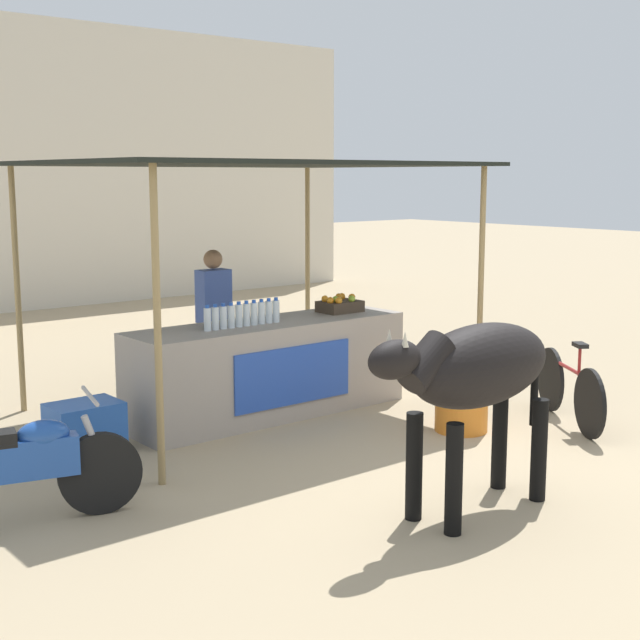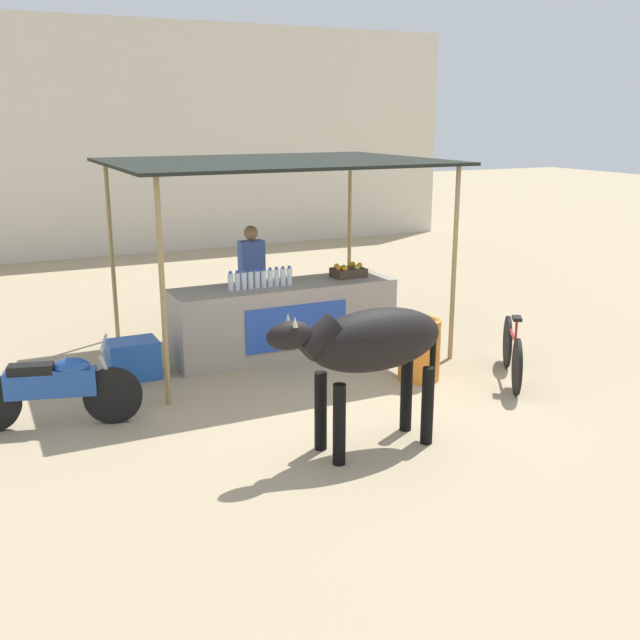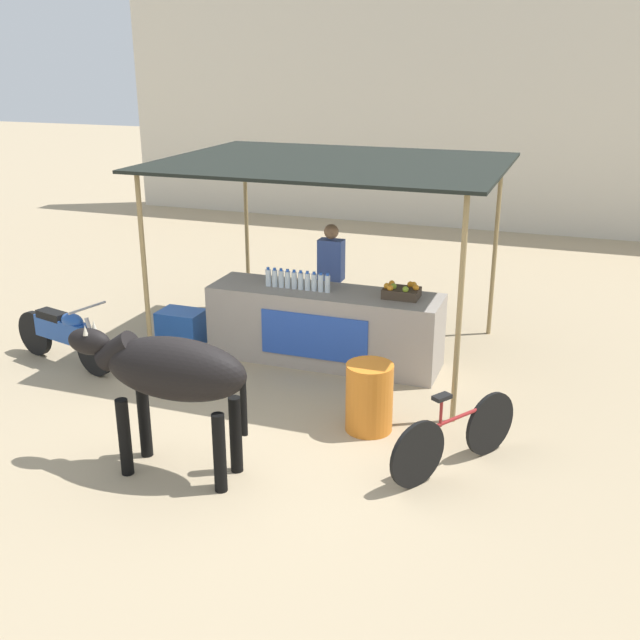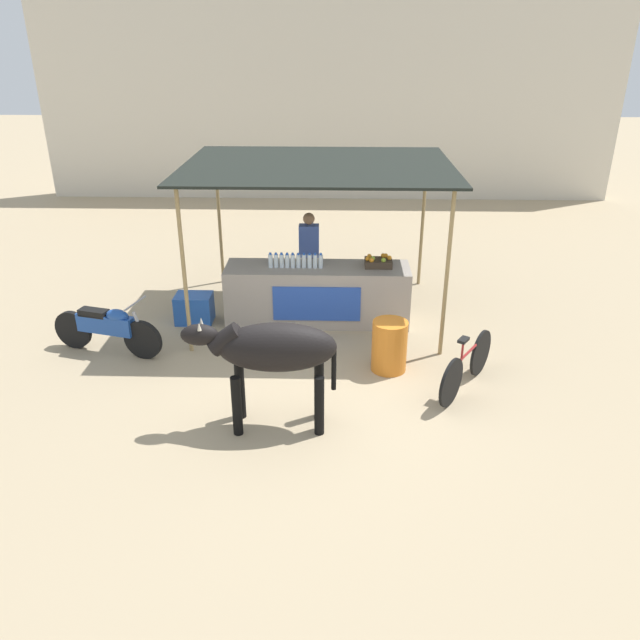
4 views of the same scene
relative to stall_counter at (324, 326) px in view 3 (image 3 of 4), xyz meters
name	(u,v)px [view 3 (image 3 of 4)]	position (x,y,z in m)	size (l,w,h in m)	color
ground_plane	(255,437)	(0.00, -2.20, -0.48)	(60.00, 60.00, 0.00)	tan
building_wall_far	(454,111)	(0.00, 8.69, 2.11)	(16.00, 0.50, 5.17)	beige
stall_counter	(324,326)	(0.00, 0.00, 0.00)	(3.00, 0.82, 0.96)	#9E9389
stall_awning	(333,169)	(0.00, 0.30, 1.97)	(4.20, 3.20, 2.55)	black
water_bottle_row	(297,280)	(-0.35, -0.05, 0.59)	(0.88, 0.07, 0.25)	silver
fruit_crate	(401,292)	(0.99, 0.05, 0.55)	(0.44, 0.32, 0.18)	#3F3326
vendor_behind_counter	(331,282)	(-0.17, 0.75, 0.37)	(0.34, 0.22, 1.65)	#383842
cooler_box	(182,327)	(-2.05, -0.10, -0.24)	(0.60, 0.44, 0.48)	blue
water_barrel	(369,397)	(1.08, -1.63, -0.10)	(0.50, 0.50, 0.75)	orange
cow	(170,373)	(-0.43, -3.08, 0.55)	(1.83, 0.57, 1.44)	black
motorcycle_parked	(64,334)	(-3.09, -1.25, -0.05)	(1.76, 0.68, 0.90)	black
bicycle_leaning	(455,437)	(2.08, -2.14, -0.13)	(0.94, 1.41, 0.85)	black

